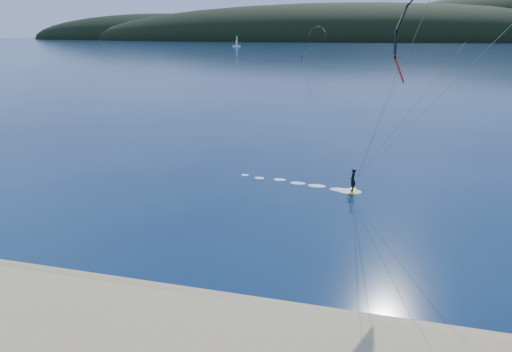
# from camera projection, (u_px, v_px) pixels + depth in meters

# --- Properties ---
(wet_sand) EXTENTS (220.00, 2.50, 0.10)m
(wet_sand) POSITION_uv_depth(u_px,v_px,m) (195.00, 303.00, 21.79)
(wet_sand) COLOR #978058
(wet_sand) RESTS_ON ground
(headland) EXTENTS (1200.00, 310.00, 140.00)m
(headland) POSITION_uv_depth(u_px,v_px,m) (372.00, 41.00, 704.12)
(headland) COLOR black
(headland) RESTS_ON ground
(kitesurfer_near) EXTENTS (21.31, 9.44, 16.02)m
(kitesurfer_near) POSITION_uv_depth(u_px,v_px,m) (459.00, 48.00, 26.51)
(kitesurfer_near) COLOR yellow
(kitesurfer_near) RESTS_ON ground
(kitesurfer_far) EXTENTS (12.44, 8.40, 14.66)m
(kitesurfer_far) POSITION_uv_depth(u_px,v_px,m) (317.00, 35.00, 205.21)
(kitesurfer_far) COLOR yellow
(kitesurfer_far) RESTS_ON ground
(sailboat) EXTENTS (7.45, 4.74, 10.50)m
(sailboat) POSITION_uv_depth(u_px,v_px,m) (237.00, 46.00, 411.99)
(sailboat) COLOR white
(sailboat) RESTS_ON ground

